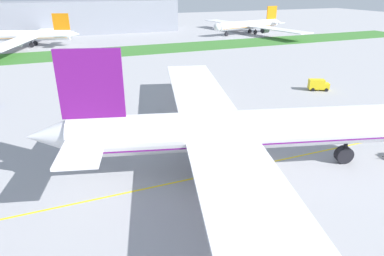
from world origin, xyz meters
TOP-DOWN VIEW (x-y plane):
  - ground_plane at (0.00, 0.00)m, footprint 600.00×600.00m
  - apron_taxi_line at (0.00, -0.91)m, footprint 280.00×0.36m
  - grass_median_strip at (0.00, 107.58)m, footprint 320.00×24.00m
  - airliner_foreground at (-6.05, -0.39)m, footprint 57.36×92.26m
  - service_truck_fuel_bowser at (36.83, 28.89)m, footprint 5.79×4.27m
  - parked_airliner_far_centre at (-39.76, 135.84)m, footprint 47.46×77.63m
  - parked_airliner_far_right at (78.60, 135.38)m, footprint 50.14×81.52m
  - terminal_building at (-8.27, 174.09)m, footprint 105.92×20.00m

SIDE VIEW (x-z plane):
  - ground_plane at x=0.00m, z-range 0.00..0.00m
  - apron_taxi_line at x=0.00m, z-range 0.00..0.01m
  - grass_median_strip at x=0.00m, z-range 0.00..0.10m
  - service_truck_fuel_bowser at x=36.83m, z-range 0.09..3.13m
  - parked_airliner_far_centre at x=-39.76m, z-range -2.36..12.36m
  - parked_airliner_far_right at x=78.60m, z-range -2.40..12.55m
  - airliner_foreground at x=-6.05m, z-range -3.08..16.14m
  - terminal_building at x=-8.27m, z-range 0.00..18.00m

